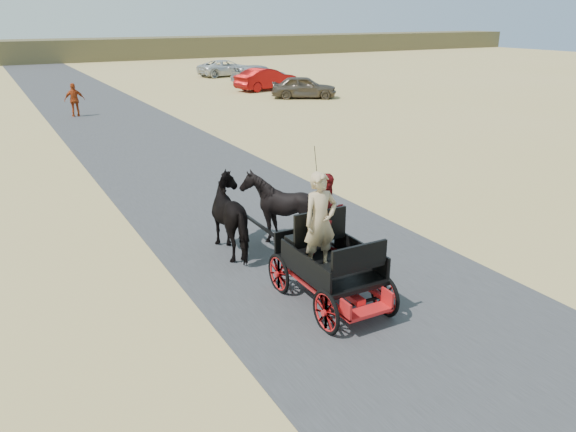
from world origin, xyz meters
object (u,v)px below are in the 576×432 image
car_a (304,87)px  carriage (330,284)px  horse_left (236,216)px  car_c (259,74)px  car_b (266,79)px  car_d (226,68)px  pedestrian (75,100)px  horse_right (280,208)px

car_a → carriage: bearing=179.7°
horse_left → car_c: bearing=-117.0°
car_b → car_c: size_ratio=0.98×
carriage → horse_left: 3.09m
car_a → car_c: bearing=21.5°
horse_left → car_d: size_ratio=0.41×
pedestrian → car_c: pedestrian is taller
horse_left → car_d: (14.70, 35.35, -0.16)m
car_c → car_a: bearing=161.8°
car_b → pedestrian: bearing=97.8°
pedestrian → car_b: size_ratio=0.38×
carriage → pedestrian: bearing=91.7°
car_d → car_c: bearing=175.5°
horse_left → car_a: 24.72m
horse_right → pedestrian: 20.41m
carriage → car_c: car_c is taller
carriage → car_b: 31.17m
carriage → car_d: bearing=69.7°
horse_left → car_d: bearing=-112.6°
horse_right → car_c: horse_right is taller
horse_right → pedestrian: (-1.25, 20.37, 0.01)m
car_b → car_d: 10.08m
car_a → car_b: bearing=32.0°
car_b → horse_right: bearing=141.7°
car_c → horse_right: bearing=144.0°
pedestrian → car_d: bearing=-131.1°
car_c → pedestrian: bearing=109.9°
car_a → car_c: car_a is taller
pedestrian → car_a: (13.92, 0.16, -0.16)m
carriage → horse_right: size_ratio=1.41×
car_c → carriage: bearing=145.2°
car_d → pedestrian: bearing=128.7°
carriage → car_b: bearing=65.4°
horse_right → horse_left: bearing=0.0°
pedestrian → car_c: size_ratio=0.37×
pedestrian → car_b: bearing=-156.3°
carriage → car_c: 35.34m
horse_right → car_a: size_ratio=0.41×
carriage → car_c: size_ratio=0.51×
carriage → pedestrian: pedestrian is taller
car_a → car_c: 8.83m
horse_left → car_b: bearing=-118.1°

